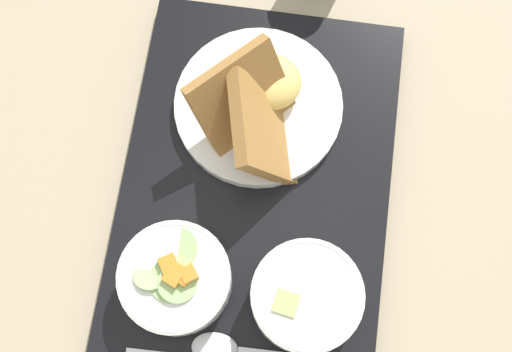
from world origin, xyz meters
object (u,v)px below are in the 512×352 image
(bowl_soup, at_px, (306,297))
(spoon, at_px, (234,351))
(bowl_salad, at_px, (175,278))
(plate_main, at_px, (259,105))

(bowl_soup, height_order, spoon, bowl_soup)
(bowl_salad, height_order, plate_main, plate_main)
(bowl_salad, xyz_separation_m, plate_main, (0.20, -0.08, -0.00))
(bowl_soup, distance_m, plate_main, 0.22)
(plate_main, bearing_deg, bowl_soup, -165.77)
(bowl_salad, bearing_deg, spoon, -138.21)
(bowl_soup, relative_size, spoon, 0.78)
(bowl_soup, bearing_deg, bowl_salad, 83.44)
(bowl_soup, xyz_separation_m, spoon, (-0.06, 0.07, -0.03))
(bowl_soup, bearing_deg, plate_main, 14.23)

